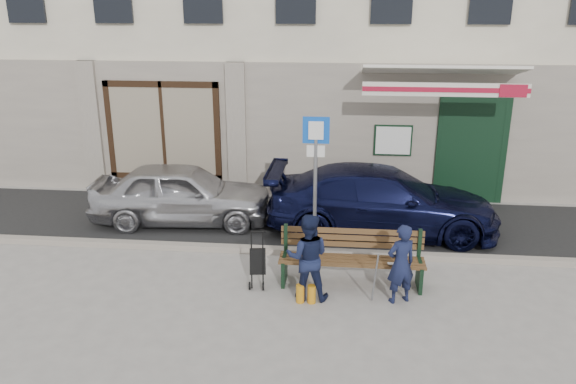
# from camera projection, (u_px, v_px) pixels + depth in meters

# --- Properties ---
(ground) EXTENTS (80.00, 80.00, 0.00)m
(ground) POSITION_uv_depth(u_px,v_px,m) (269.00, 292.00, 9.18)
(ground) COLOR #9E9991
(ground) RESTS_ON ground
(asphalt_lane) EXTENTS (60.00, 3.20, 0.01)m
(asphalt_lane) POSITION_uv_depth(u_px,v_px,m) (288.00, 222.00, 12.10)
(asphalt_lane) COLOR #282828
(asphalt_lane) RESTS_ON ground
(curb) EXTENTS (60.00, 0.18, 0.12)m
(curb) POSITION_uv_depth(u_px,v_px,m) (279.00, 251.00, 10.58)
(curb) COLOR #9E9384
(curb) RESTS_ON ground
(car_silver) EXTENTS (3.91, 1.80, 1.30)m
(car_silver) POSITION_uv_depth(u_px,v_px,m) (182.00, 193.00, 11.93)
(car_silver) COLOR #BBBBC0
(car_silver) RESTS_ON ground
(car_navy) EXTENTS (4.69, 1.96, 1.35)m
(car_navy) POSITION_uv_depth(u_px,v_px,m) (382.00, 200.00, 11.42)
(car_navy) COLOR black
(car_navy) RESTS_ON ground
(parking_sign) EXTENTS (0.48, 0.08, 2.59)m
(parking_sign) POSITION_uv_depth(u_px,v_px,m) (316.00, 164.00, 10.16)
(parking_sign) COLOR gray
(parking_sign) RESTS_ON ground
(bench) EXTENTS (2.40, 1.17, 0.98)m
(bench) POSITION_uv_depth(u_px,v_px,m) (349.00, 259.00, 9.29)
(bench) COLOR brown
(bench) RESTS_ON ground
(man) EXTENTS (0.56, 0.48, 1.30)m
(man) POSITION_uv_depth(u_px,v_px,m) (401.00, 264.00, 8.70)
(man) COLOR #151B3A
(man) RESTS_ON ground
(woman) EXTENTS (0.69, 0.54, 1.42)m
(woman) POSITION_uv_depth(u_px,v_px,m) (308.00, 257.00, 8.80)
(woman) COLOR #151C3C
(woman) RESTS_ON ground
(stroller) EXTENTS (0.29, 0.40, 0.92)m
(stroller) POSITION_uv_depth(u_px,v_px,m) (258.00, 263.00, 9.30)
(stroller) COLOR black
(stroller) RESTS_ON ground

